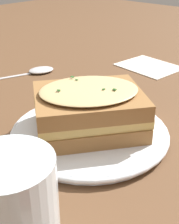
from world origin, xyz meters
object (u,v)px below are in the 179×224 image
spoon (37,71)px  sandwich (89,109)px  dinner_plate (89,132)px  water_glass (14,215)px  napkin (149,66)px

spoon → sandwich: bearing=-4.5°
sandwich → spoon: 0.30m
dinner_plate → water_glass: 0.23m
dinner_plate → water_glass: size_ratio=2.14×
water_glass → dinner_plate: bearing=-64.4°
dinner_plate → napkin: size_ratio=1.74×
dinner_plate → sandwich: size_ratio=1.22×
spoon → napkin: (-0.17, -0.21, -0.00)m
sandwich → napkin: bearing=-72.4°
water_glass → spoon: (0.37, -0.32, -0.05)m
sandwich → water_glass: (-0.09, 0.20, 0.01)m
napkin → dinner_plate: bearing=107.5°
napkin → spoon: bearing=50.9°
dinner_plate → spoon: (0.27, -0.12, -0.00)m
sandwich → spoon: bearing=-24.4°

